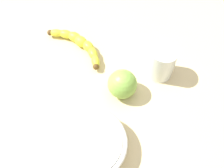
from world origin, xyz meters
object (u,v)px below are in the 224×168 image
object	(u,v)px
smoothie_glass	(161,64)
ceramic_bowl	(90,145)
banana	(79,43)
green_apple_fruit	(122,84)

from	to	relation	value
smoothie_glass	ceramic_bowl	bearing A→B (deg)	-157.43
banana	green_apple_fruit	size ratio (longest dim) A/B	2.66
smoothie_glass	green_apple_fruit	size ratio (longest dim) A/B	1.21
banana	smoothie_glass	xyz separation A→B (cm)	(16.83, -20.28, 2.86)
smoothie_glass	green_apple_fruit	xyz separation A→B (cm)	(-12.91, -0.67, -0.54)
ceramic_bowl	banana	bearing A→B (deg)	71.38
smoothie_glass	green_apple_fruit	distance (cm)	12.94
ceramic_bowl	green_apple_fruit	world-z (taller)	green_apple_fruit
smoothie_glass	green_apple_fruit	world-z (taller)	smoothie_glass
smoothie_glass	ceramic_bowl	xyz separation A→B (cm)	(-27.52, -11.44, -1.63)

